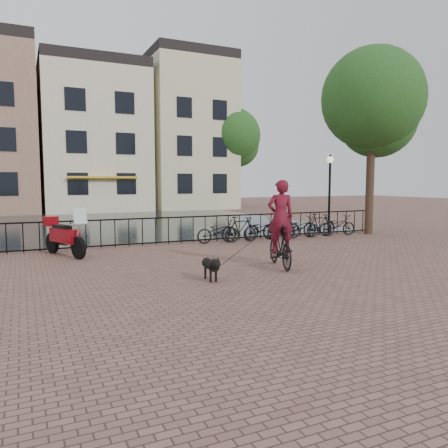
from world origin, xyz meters
name	(u,v)px	position (x,y,z in m)	size (l,w,h in m)	color
ground	(283,292)	(0.00, 0.00, 0.00)	(100.00, 100.00, 0.00)	brown
canal_water	(119,223)	(0.00, 17.30, 0.00)	(20.00, 20.00, 0.00)	black
railing	(168,231)	(0.00, 8.00, 0.50)	(20.00, 0.05, 1.02)	black
canal_house_mid	(92,139)	(0.50, 30.00, 5.90)	(8.00, 9.50, 11.80)	beige
canal_house_right	(184,134)	(8.50, 30.00, 6.65)	(7.00, 9.00, 13.30)	beige
tree_near_right	(373,99)	(9.20, 7.30, 5.97)	(4.48, 4.48, 8.24)	black
tree_far_right	(233,136)	(12.00, 27.00, 6.35)	(4.76, 4.76, 8.76)	black
lamp_post	(330,181)	(7.20, 7.60, 2.38)	(0.30, 0.30, 3.45)	black
cyclist	(280,229)	(1.41, 2.37, 1.07)	(1.10, 2.13, 2.81)	black
dog	(211,268)	(-0.96, 1.69, 0.30)	(0.36, 0.91, 0.60)	black
motorcycle	(64,231)	(-3.80, 6.80, 0.79)	(1.34, 2.26, 1.59)	maroon
parked_bike_0	(218,231)	(1.80, 7.40, 0.45)	(0.60, 1.72, 0.90)	black
parked_bike_1	(240,229)	(2.75, 7.40, 0.50)	(0.47, 1.66, 1.00)	black
parked_bike_2	(262,229)	(3.70, 7.40, 0.45)	(0.60, 1.72, 0.90)	black
parked_bike_3	(282,227)	(4.65, 7.40, 0.50)	(0.47, 1.66, 1.00)	black
parked_bike_4	(301,227)	(5.60, 7.40, 0.45)	(0.60, 1.72, 0.90)	black
parked_bike_5	(319,225)	(6.55, 7.40, 0.50)	(0.47, 1.66, 1.00)	black
parked_bike_6	(337,225)	(7.50, 7.40, 0.45)	(0.60, 1.72, 0.90)	black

